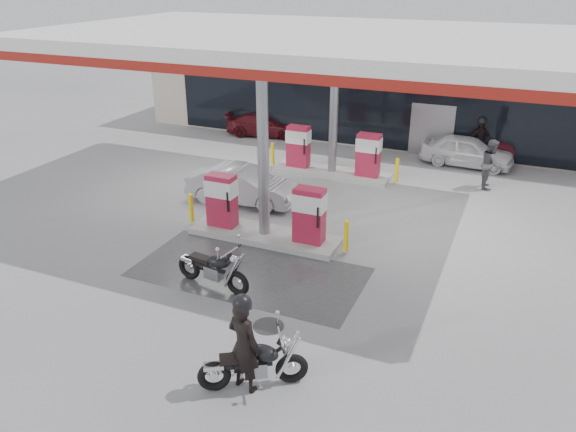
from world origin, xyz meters
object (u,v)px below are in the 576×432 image
pump_island_far (332,157)px  biker_main (244,345)px  pump_island_near (264,216)px  attendant (491,164)px  parked_car_left (265,125)px  biker_walking (479,142)px  parked_motorcycle (214,269)px  hatchback_silver (242,185)px  sedan_white (467,151)px  main_motorcycle (255,365)px  parked_car_right (531,145)px

pump_island_far → biker_main: size_ratio=2.68×
pump_island_near → attendant: (5.65, 7.00, 0.18)m
pump_island_near → pump_island_far: (0.00, 6.00, 0.00)m
parked_car_left → biker_walking: bearing=-101.4°
parked_motorcycle → biker_walking: (4.90, 12.80, 0.39)m
hatchback_silver → parked_car_left: (-2.90, 7.80, -0.10)m
pump_island_far → sedan_white: bearing=34.9°
main_motorcycle → biker_walking: biker_walking is taller
pump_island_far → attendant: size_ratio=2.87×
hatchback_silver → biker_walking: bearing=-44.4°
main_motorcycle → parked_motorcycle: parked_motorcycle is taller
biker_main → sedan_white: biker_main is taller
sedan_white → pump_island_far: bearing=128.1°
sedan_white → attendant: 2.46m
main_motorcycle → attendant: (3.05, 12.85, 0.41)m
biker_main → attendant: 13.35m
sedan_white → attendant: (1.06, -2.20, 0.28)m
pump_island_far → parked_motorcycle: (0.04, -9.00, -0.21)m
attendant → parked_car_right: 4.31m
main_motorcycle → pump_island_near: bearing=81.9°
biker_walking → attendant: bearing=-103.1°
parked_car_left → biker_main: bearing=-165.9°
attendant → biker_walking: (-0.70, 2.80, -0.01)m
pump_island_near → parked_motorcycle: 3.01m
main_motorcycle → parked_motorcycle: 3.82m
pump_island_near → parked_car_right: 13.09m
parked_car_right → main_motorcycle: bearing=147.7°
pump_island_near → main_motorcycle: bearing=-66.0°
main_motorcycle → sedan_white: 15.18m
parked_car_left → pump_island_near: bearing=-164.7°
pump_island_near → parked_car_left: pump_island_near is taller
hatchback_silver → biker_walking: (6.81, 7.60, 0.26)m
attendant → biker_main: bearing=158.2°
pump_island_far → sedan_white: (4.59, 3.20, -0.10)m
attendant → hatchback_silver: 8.92m
sedan_white → biker_walking: biker_walking is taller
pump_island_far → parked_car_left: (-4.77, 4.00, -0.19)m
main_motorcycle → pump_island_far: bearing=70.3°
pump_island_near → parked_car_right: bearing=58.1°
parked_car_left → parked_car_right: (11.70, 1.11, 0.08)m
hatchback_silver → main_motorcycle: bearing=-153.5°
biker_main → sedan_white: 15.31m
pump_island_far → parked_car_right: (6.92, 5.11, -0.10)m
hatchback_silver → parked_car_left: size_ratio=1.05×
parked_car_right → sedan_white: bearing=111.3°
hatchback_silver → parked_motorcycle: bearing=-162.3°
parked_car_left → biker_walking: biker_walking is taller
parked_car_right → parked_car_left: bearing=77.4°
main_motorcycle → parked_car_right: size_ratio=0.43×
pump_island_near → parked_car_right: pump_island_near is taller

